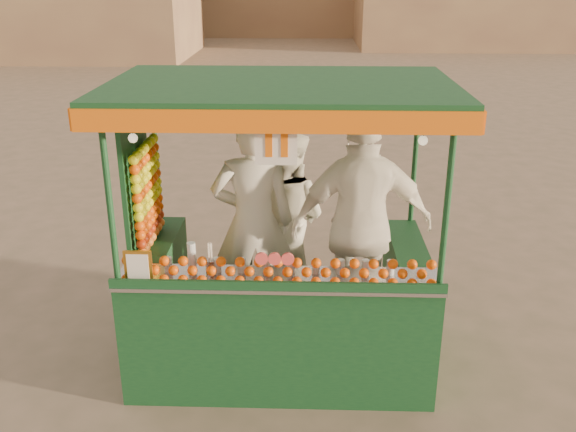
{
  "coord_description": "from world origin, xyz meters",
  "views": [
    {
      "loc": [
        0.48,
        -4.49,
        3.1
      ],
      "look_at": [
        0.32,
        0.21,
        1.26
      ],
      "focal_mm": 39.57,
      "sensor_mm": 36.0,
      "label": 1
    }
  ],
  "objects_px": {
    "juice_cart": "(273,282)",
    "vendor_middle": "(286,217)",
    "vendor_left": "(253,223)",
    "vendor_right": "(362,226)"
  },
  "relations": [
    {
      "from": "juice_cart",
      "to": "vendor_middle",
      "type": "relative_size",
      "value": 1.63
    },
    {
      "from": "vendor_left",
      "to": "juice_cart",
      "type": "bearing_deg",
      "value": 122.62
    },
    {
      "from": "vendor_left",
      "to": "vendor_middle",
      "type": "distance_m",
      "value": 0.54
    },
    {
      "from": "juice_cart",
      "to": "vendor_right",
      "type": "distance_m",
      "value": 0.84
    },
    {
      "from": "vendor_left",
      "to": "vendor_middle",
      "type": "bearing_deg",
      "value": -125.54
    },
    {
      "from": "vendor_middle",
      "to": "vendor_right",
      "type": "xyz_separation_m",
      "value": [
        0.61,
        -0.58,
        0.16
      ]
    },
    {
      "from": "vendor_middle",
      "to": "vendor_right",
      "type": "bearing_deg",
      "value": 166.77
    },
    {
      "from": "juice_cart",
      "to": "vendor_right",
      "type": "height_order",
      "value": "juice_cart"
    },
    {
      "from": "juice_cart",
      "to": "vendor_right",
      "type": "relative_size",
      "value": 1.35
    },
    {
      "from": "vendor_left",
      "to": "vendor_right",
      "type": "relative_size",
      "value": 0.96
    }
  ]
}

